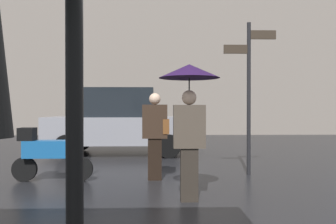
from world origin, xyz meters
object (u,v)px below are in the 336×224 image
parked_car_left (119,121)px  pedestrian_with_umbrella (189,97)px  parked_scooter (50,152)px  street_signpost (249,83)px  pedestrian_with_bag (156,131)px

parked_car_left → pedestrian_with_umbrella: bearing=98.8°
parked_scooter → parked_car_left: size_ratio=0.35×
parked_car_left → street_signpost: bearing=124.3°
parked_scooter → parked_car_left: (0.84, 3.84, 0.43)m
pedestrian_with_umbrella → street_signpost: size_ratio=0.64×
pedestrian_with_umbrella → parked_scooter: size_ratio=1.34×
pedestrian_with_bag → parked_scooter: bearing=-169.8°
parked_scooter → street_signpost: 4.17m
street_signpost → pedestrian_with_umbrella: bearing=-125.9°
pedestrian_with_bag → street_signpost: 2.20m
parked_scooter → pedestrian_with_bag: bearing=12.8°
parked_car_left → street_signpost: size_ratio=1.38×
pedestrian_with_bag → parked_car_left: bearing=114.5°
parked_scooter → parked_car_left: 3.95m
parked_scooter → parked_car_left: parked_car_left is taller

